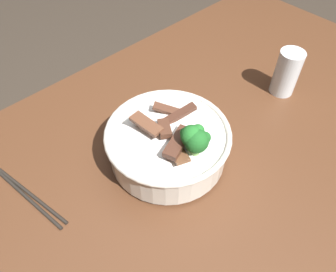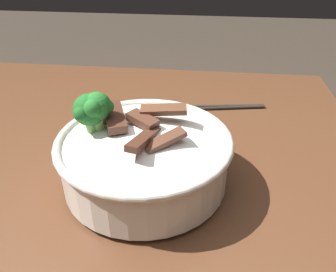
% 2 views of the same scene
% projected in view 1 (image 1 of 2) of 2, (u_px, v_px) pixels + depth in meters
% --- Properties ---
extents(ground, '(10.00, 10.00, 0.00)m').
position_uv_depth(ground, '(206.00, 264.00, 1.31)').
color(ground, '#3D3328').
extents(dining_table, '(1.26, 0.92, 0.78)m').
position_uv_depth(dining_table, '(230.00, 171.00, 0.81)').
color(dining_table, '#56331E').
rests_on(dining_table, ground).
extents(rice_bowl, '(0.25, 0.25, 0.15)m').
position_uv_depth(rice_bowl, '(169.00, 141.00, 0.65)').
color(rice_bowl, silver).
rests_on(rice_bowl, dining_table).
extents(drinking_glass, '(0.06, 0.06, 0.12)m').
position_uv_depth(drinking_glass, '(286.00, 75.00, 0.80)').
color(drinking_glass, white).
rests_on(drinking_glass, dining_table).
extents(chopsticks_pair, '(0.05, 0.20, 0.01)m').
position_uv_depth(chopsticks_pair, '(29.00, 196.00, 0.63)').
color(chopsticks_pair, '#28231E').
rests_on(chopsticks_pair, dining_table).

